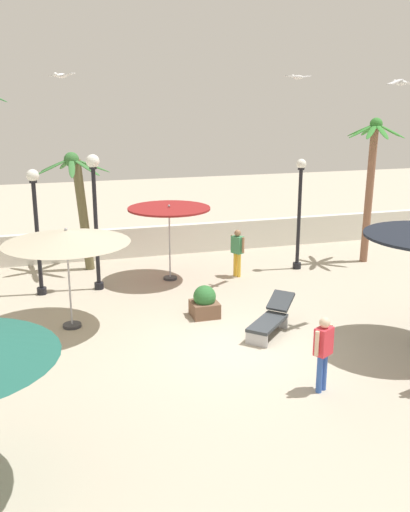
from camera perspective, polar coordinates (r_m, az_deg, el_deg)
ground_plane at (r=13.78m, az=3.54°, el=-8.80°), size 56.00×56.00×0.00m
boundary_wall at (r=21.29m, az=-4.21°, el=1.56°), size 25.20×0.30×1.07m
patio_umbrella_1 at (r=14.48m, az=-13.45°, el=1.82°), size 3.11×3.11×2.57m
patio_umbrella_3 at (r=17.98m, az=-3.54°, el=4.38°), size 2.56×2.56×2.41m
palm_tree_0 at (r=20.66m, az=16.01°, el=7.94°), size 1.99×1.99×4.94m
palm_tree_2 at (r=19.39m, az=-12.27°, el=5.86°), size 2.40×2.41×3.92m
lamp_post_0 at (r=17.24m, az=-16.23°, el=3.35°), size 0.35×0.35×3.68m
lamp_post_1 at (r=19.40m, az=9.25°, el=4.70°), size 0.32×0.32×3.68m
lamp_post_3 at (r=17.25m, az=-10.75°, el=4.98°), size 0.39×0.39×4.04m
lounge_chair_0 at (r=14.40m, az=6.51°, el=-6.03°), size 1.70×1.70×0.82m
guest_0 at (r=11.66m, az=11.52°, el=-8.77°), size 0.50×0.39×1.56m
guest_2 at (r=18.57m, az=3.19°, el=0.73°), size 0.38×0.50×1.54m
seagull_0 at (r=14.79m, az=18.61°, el=15.83°), size 0.90×0.48×0.15m
seagull_1 at (r=17.58m, az=9.06°, el=16.96°), size 1.13×0.81×0.14m
seagull_2 at (r=16.19m, az=-13.96°, el=16.83°), size 0.64×1.23×0.14m
planter at (r=15.37m, az=-0.04°, el=-4.58°), size 0.70×0.70×0.85m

